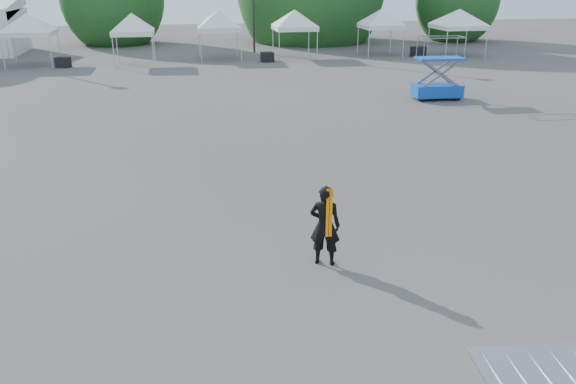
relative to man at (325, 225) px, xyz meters
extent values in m
plane|color=#474442|center=(0.01, 2.10, -0.86)|extent=(120.00, 120.00, 0.00)
cylinder|color=#382314|center=(-7.99, 42.10, 0.27)|extent=(0.36, 0.36, 2.27)
cylinder|color=#382314|center=(9.01, 41.10, 0.54)|extent=(0.36, 0.36, 2.80)
cylinder|color=#382314|center=(22.01, 39.10, 0.19)|extent=(0.36, 0.36, 2.10)
cylinder|color=silver|center=(-13.67, 28.75, 0.14)|extent=(0.06, 0.06, 2.00)
cylinder|color=silver|center=(-10.80, 28.75, 0.14)|extent=(0.06, 0.06, 2.00)
cylinder|color=silver|center=(-13.67, 31.62, 0.14)|extent=(0.06, 0.06, 2.00)
cylinder|color=silver|center=(-10.80, 31.62, 0.14)|extent=(0.06, 0.06, 2.00)
cube|color=white|center=(-12.24, 30.19, 1.22)|extent=(3.07, 3.07, 0.30)
pyramid|color=white|center=(-12.24, 30.19, 2.47)|extent=(4.34, 4.34, 1.10)
cylinder|color=silver|center=(-6.84, 27.97, 0.14)|extent=(0.06, 0.06, 2.00)
cylinder|color=silver|center=(-4.38, 27.97, 0.14)|extent=(0.06, 0.06, 2.00)
cylinder|color=silver|center=(-6.84, 30.44, 0.14)|extent=(0.06, 0.06, 2.00)
cylinder|color=silver|center=(-4.38, 30.44, 0.14)|extent=(0.06, 0.06, 2.00)
cube|color=white|center=(-5.61, 29.20, 1.22)|extent=(2.66, 2.66, 0.30)
pyramid|color=white|center=(-5.61, 29.20, 2.47)|extent=(3.77, 3.77, 1.10)
cylinder|color=silver|center=(-1.23, 29.61, 0.14)|extent=(0.06, 0.06, 2.00)
cylinder|color=silver|center=(1.53, 29.61, 0.14)|extent=(0.06, 0.06, 2.00)
cylinder|color=silver|center=(-1.23, 32.37, 0.14)|extent=(0.06, 0.06, 2.00)
cylinder|color=silver|center=(1.53, 32.37, 0.14)|extent=(0.06, 0.06, 2.00)
cube|color=white|center=(0.15, 30.99, 1.22)|extent=(2.96, 2.96, 0.30)
pyramid|color=white|center=(0.15, 30.99, 2.47)|extent=(4.18, 4.18, 1.10)
cylinder|color=silver|center=(4.15, 29.34, 0.14)|extent=(0.06, 0.06, 2.00)
cylinder|color=silver|center=(6.87, 29.34, 0.14)|extent=(0.06, 0.06, 2.00)
cylinder|color=silver|center=(4.15, 32.06, 0.14)|extent=(0.06, 0.06, 2.00)
cylinder|color=silver|center=(6.87, 32.06, 0.14)|extent=(0.06, 0.06, 2.00)
cube|color=white|center=(5.51, 30.70, 1.22)|extent=(2.92, 2.92, 0.30)
pyramid|color=white|center=(5.51, 30.70, 2.47)|extent=(4.13, 4.13, 1.10)
cylinder|color=silver|center=(10.71, 29.49, 0.14)|extent=(0.06, 0.06, 2.00)
cylinder|color=silver|center=(13.34, 29.49, 0.14)|extent=(0.06, 0.06, 2.00)
cylinder|color=silver|center=(10.71, 32.12, 0.14)|extent=(0.06, 0.06, 2.00)
cylinder|color=silver|center=(13.34, 32.12, 0.14)|extent=(0.06, 0.06, 2.00)
cube|color=white|center=(12.03, 30.81, 1.22)|extent=(2.83, 2.83, 0.30)
pyramid|color=white|center=(12.03, 30.81, 2.47)|extent=(4.00, 4.00, 1.10)
cylinder|color=silver|center=(15.92, 27.90, 0.14)|extent=(0.06, 0.06, 2.00)
cylinder|color=silver|center=(18.99, 27.90, 0.14)|extent=(0.06, 0.06, 2.00)
cylinder|color=silver|center=(15.92, 30.97, 0.14)|extent=(0.06, 0.06, 2.00)
cylinder|color=silver|center=(18.99, 30.97, 0.14)|extent=(0.06, 0.06, 2.00)
cube|color=white|center=(17.46, 29.44, 1.22)|extent=(3.27, 3.27, 0.30)
pyramid|color=white|center=(17.46, 29.44, 2.47)|extent=(4.63, 4.63, 1.10)
imported|color=black|center=(0.00, 0.00, 0.00)|extent=(0.74, 0.61, 1.72)
cube|color=orange|center=(0.00, -0.17, 0.34)|extent=(0.14, 0.02, 1.03)
cube|color=#0C27A2|center=(9.38, 15.07, -0.44)|extent=(2.34, 1.26, 0.57)
cube|color=#0C27A2|center=(9.38, 15.07, 1.08)|extent=(2.24, 1.21, 0.09)
cylinder|color=black|center=(8.50, 14.64, -0.69)|extent=(0.35, 0.16, 0.34)
cylinder|color=black|center=(10.20, 14.55, -0.69)|extent=(0.35, 0.16, 0.34)
cylinder|color=black|center=(8.55, 15.59, -0.69)|extent=(0.35, 0.16, 0.34)
cylinder|color=black|center=(10.26, 15.50, -0.69)|extent=(0.35, 0.16, 0.34)
cube|color=#919398|center=(2.58, -3.94, -0.84)|extent=(2.35, 1.37, 0.05)
cube|color=black|center=(-10.17, 28.91, -0.54)|extent=(1.01, 0.90, 0.65)
cube|color=black|center=(3.24, 28.94, -0.53)|extent=(0.89, 0.72, 0.66)
cube|color=black|center=(14.51, 29.45, -0.49)|extent=(1.13, 0.99, 0.74)
camera|label=1|loc=(-2.67, -10.09, 4.77)|focal=35.00mm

